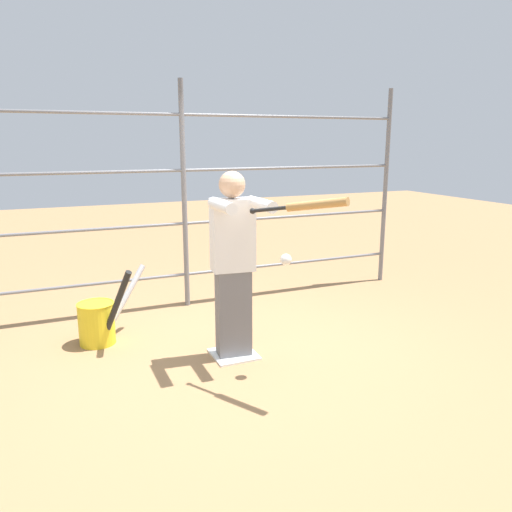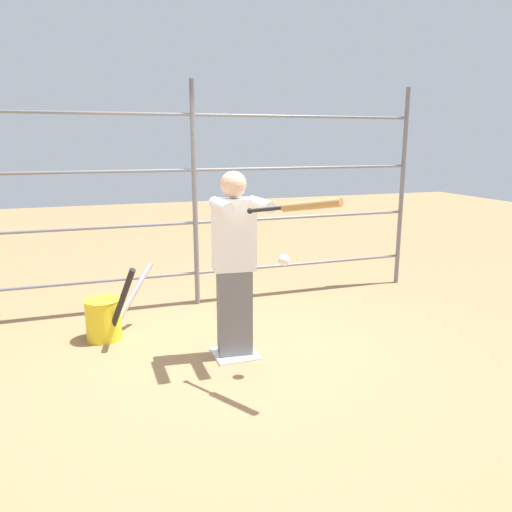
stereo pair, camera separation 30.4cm
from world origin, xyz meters
The scene contains 7 objects.
ground_plane centered at (0.00, 0.00, 0.00)m, with size 24.00×24.00×0.00m, color #9E754C.
home_plate centered at (0.00, 0.00, 0.01)m, with size 0.40×0.40×0.02m.
fence_backstop centered at (0.00, -1.60, 1.32)m, with size 5.80×0.06×2.64m.
batter centered at (0.00, 0.02, 0.93)m, with size 0.44×0.60×1.71m.
baseball_bat_swinging centered at (-0.27, 0.87, 1.50)m, with size 0.49×0.72×0.19m.
softball_in_flight centered at (-0.28, 0.50, 1.01)m, with size 0.10×0.10×0.10m.
bat_bucket centered at (1.12, -0.80, 0.23)m, with size 0.75×0.74×0.81m.
Camera 1 is at (1.52, 4.08, 1.97)m, focal length 35.00 mm.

